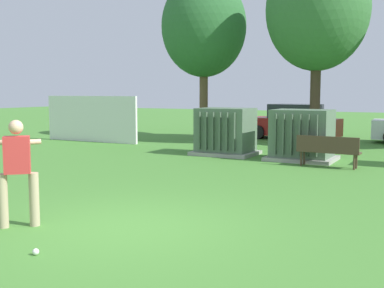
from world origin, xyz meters
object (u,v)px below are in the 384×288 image
transformer_mid_west (302,136)px  sports_ball (36,252)px  park_bench (328,149)px  transformer_west (226,132)px  parked_car_leftmost (293,123)px  batter (18,167)px

transformer_mid_west → sports_ball: size_ratio=23.33×
park_bench → sports_ball: (-1.77, -9.54, -0.49)m
transformer_west → parked_car_leftmost: (0.50, 6.50, -0.04)m
batter → parked_car_leftmost: size_ratio=0.40×
transformer_west → batter: bearing=-85.8°
transformer_mid_west → parked_car_leftmost: bearing=108.6°
transformer_west → batter: 9.91m
park_bench → sports_ball: size_ratio=20.19×
sports_ball → parked_car_leftmost: bearing=95.1°
park_bench → sports_ball: bearing=-100.5°
batter → sports_ball: size_ratio=19.33×
transformer_west → batter: (0.72, -9.88, 0.19)m
transformer_mid_west → sports_ball: bearing=-93.7°
sports_ball → park_bench: bearing=79.5°
park_bench → batter: (-3.08, -8.60, 0.44)m
transformer_west → transformer_mid_west: bearing=-2.9°
transformer_west → batter: batter is taller
transformer_west → sports_ball: bearing=-79.4°
park_bench → batter: size_ratio=1.04×
transformer_mid_west → sports_ball: (-0.70, -10.68, -0.74)m
parked_car_leftmost → transformer_mid_west: bearing=-71.4°
park_bench → parked_car_leftmost: (-3.30, 7.77, 0.22)m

